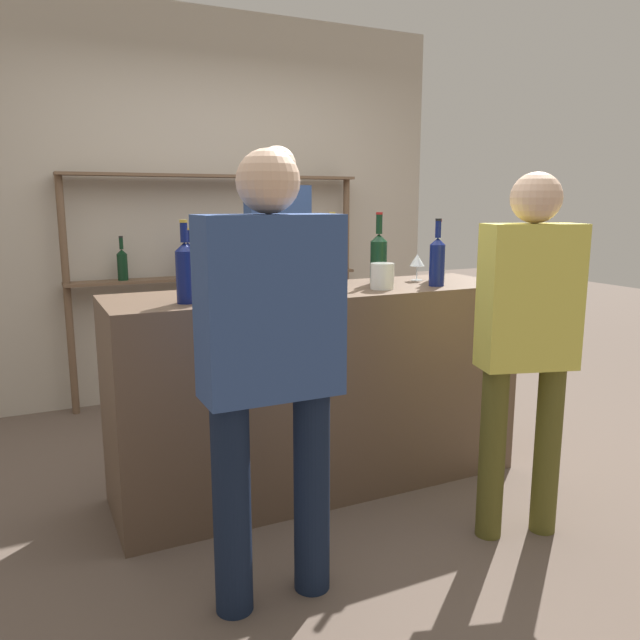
{
  "coord_description": "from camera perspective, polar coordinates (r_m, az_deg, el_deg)",
  "views": [
    {
      "loc": [
        -1.32,
        -2.75,
        1.45
      ],
      "look_at": [
        0.0,
        0.0,
        0.87
      ],
      "focal_mm": 35.0,
      "sensor_mm": 36.0,
      "label": 1
    }
  ],
  "objects": [
    {
      "name": "ground_plane",
      "position": [
        3.38,
        0.0,
        -14.62
      ],
      "size": [
        16.0,
        16.0,
        0.0
      ],
      "primitive_type": "plane",
      "color": "brown"
    },
    {
      "name": "bar_counter",
      "position": [
        3.19,
        0.0,
        -6.32
      ],
      "size": [
        2.07,
        0.59,
        1.02
      ],
      "primitive_type": "cube",
      "color": "brown",
      "rests_on": "ground_plane"
    },
    {
      "name": "back_wall",
      "position": [
        4.82,
        -9.95,
        10.08
      ],
      "size": [
        3.67,
        0.12,
        2.8
      ],
      "primitive_type": "cube",
      "color": "#B2A899",
      "rests_on": "ground_plane"
    },
    {
      "name": "back_shelf",
      "position": [
        4.67,
        -9.12,
        6.33
      ],
      "size": [
        2.17,
        0.18,
        1.64
      ],
      "color": "brown",
      "rests_on": "ground_plane"
    },
    {
      "name": "counter_bottle_0",
      "position": [
        3.3,
        5.38,
        5.77
      ],
      "size": [
        0.09,
        0.09,
        0.37
      ],
      "color": "black",
      "rests_on": "bar_counter"
    },
    {
      "name": "counter_bottle_1",
      "position": [
        2.71,
        -12.21,
        4.41
      ],
      "size": [
        0.08,
        0.08,
        0.35
      ],
      "color": "#0F1956",
      "rests_on": "bar_counter"
    },
    {
      "name": "counter_bottle_2",
      "position": [
        3.47,
        10.69,
        5.56
      ],
      "size": [
        0.09,
        0.09,
        0.33
      ],
      "color": "silver",
      "rests_on": "bar_counter"
    },
    {
      "name": "counter_bottle_3",
      "position": [
        3.25,
        10.66,
        5.4
      ],
      "size": [
        0.08,
        0.08,
        0.34
      ],
      "color": "#0F1956",
      "rests_on": "bar_counter"
    },
    {
      "name": "counter_bottle_4",
      "position": [
        2.78,
        -10.16,
        4.67
      ],
      "size": [
        0.09,
        0.09,
        0.36
      ],
      "color": "brown",
      "rests_on": "bar_counter"
    },
    {
      "name": "counter_bottle_5",
      "position": [
        3.29,
        1.12,
        5.83
      ],
      "size": [
        0.08,
        0.08,
        0.37
      ],
      "color": "black",
      "rests_on": "bar_counter"
    },
    {
      "name": "wine_glass",
      "position": [
        3.46,
        8.87,
        5.36
      ],
      "size": [
        0.08,
        0.08,
        0.14
      ],
      "color": "silver",
      "rests_on": "bar_counter"
    },
    {
      "name": "cork_jar",
      "position": [
        3.11,
        5.7,
        4.01
      ],
      "size": [
        0.12,
        0.12,
        0.13
      ],
      "color": "silver",
      "rests_on": "bar_counter"
    },
    {
      "name": "server_behind_counter",
      "position": [
        3.9,
        -3.84,
        5.35
      ],
      "size": [
        0.39,
        0.23,
        1.78
      ],
      "rotation": [
        0.0,
        0.0,
        -1.61
      ],
      "color": "#121C33",
      "rests_on": "ground_plane"
    },
    {
      "name": "customer_right",
      "position": [
        2.75,
        18.47,
        -0.77
      ],
      "size": [
        0.43,
        0.28,
        1.57
      ],
      "rotation": [
        0.0,
        0.0,
        1.28
      ],
      "color": "brown",
      "rests_on": "ground_plane"
    },
    {
      "name": "customer_left",
      "position": [
        2.15,
        -4.53,
        -2.98
      ],
      "size": [
        0.48,
        0.21,
        1.62
      ],
      "rotation": [
        0.0,
        0.0,
        1.57
      ],
      "color": "#121C33",
      "rests_on": "ground_plane"
    }
  ]
}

